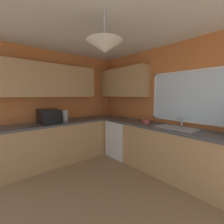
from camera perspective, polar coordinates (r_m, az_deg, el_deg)
The scene contains 9 objects.
ground_plane at distance 2.40m, azimuth -2.51°, elevation -31.92°, with size 9.09×9.09×0.00m, color #997A56.
room_shell at distance 2.90m, azimuth -4.87°, elevation 12.52°, with size 4.25×3.58×2.55m.
counter_run_left at distance 3.60m, azimuth -20.33°, elevation -10.74°, with size 0.65×3.19×0.90m.
counter_run_back at distance 3.05m, azimuth 22.36°, elevation -13.92°, with size 3.34×0.65×0.90m.
dishwasher at distance 3.78m, azimuth 3.96°, elevation -9.91°, with size 0.60×0.60×0.86m, color white.
microwave at distance 3.43m, azimuth -22.86°, elevation -1.47°, with size 0.48×0.36×0.29m, color black.
kettle at distance 3.53m, azimuth -17.35°, elevation -1.34°, with size 0.14×0.14×0.25m, color #B7B7BC.
sink_assembly at distance 2.92m, azimuth 23.50°, elevation -5.49°, with size 0.65×0.40×0.19m.
bowl at distance 3.25m, azimuth 12.76°, elevation -3.32°, with size 0.16×0.16×0.09m, color #B74C42.
Camera 1 is at (1.49, -1.15, 1.49)m, focal length 24.19 mm.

